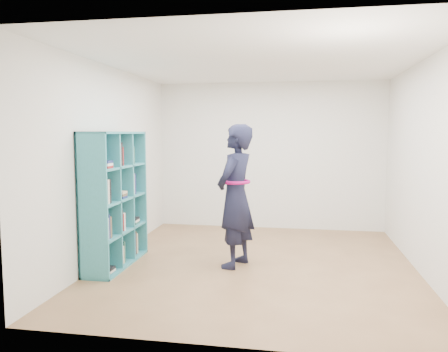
# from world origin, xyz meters

# --- Properties ---
(floor) EXTENTS (4.50, 4.50, 0.00)m
(floor) POSITION_xyz_m (0.00, 0.00, 0.00)
(floor) COLOR brown
(floor) RESTS_ON ground
(ceiling) EXTENTS (4.50, 4.50, 0.00)m
(ceiling) POSITION_xyz_m (0.00, 0.00, 2.60)
(ceiling) COLOR white
(ceiling) RESTS_ON wall_back
(wall_left) EXTENTS (0.02, 4.50, 2.60)m
(wall_left) POSITION_xyz_m (-2.00, 0.00, 1.30)
(wall_left) COLOR white
(wall_left) RESTS_ON floor
(wall_right) EXTENTS (0.02, 4.50, 2.60)m
(wall_right) POSITION_xyz_m (2.00, 0.00, 1.30)
(wall_right) COLOR white
(wall_right) RESTS_ON floor
(wall_back) EXTENTS (4.00, 0.02, 2.60)m
(wall_back) POSITION_xyz_m (0.00, 2.25, 1.30)
(wall_back) COLOR white
(wall_back) RESTS_ON floor
(wall_front) EXTENTS (4.00, 0.02, 2.60)m
(wall_front) POSITION_xyz_m (0.00, -2.25, 1.30)
(wall_front) COLOR white
(wall_front) RESTS_ON floor
(bookshelf) EXTENTS (0.38, 1.30, 1.73)m
(bookshelf) POSITION_xyz_m (-1.83, -0.34, 0.84)
(bookshelf) COLOR teal
(bookshelf) RESTS_ON floor
(person) EXTENTS (0.62, 0.77, 1.82)m
(person) POSITION_xyz_m (-0.27, -0.12, 0.91)
(person) COLOR black
(person) RESTS_ON floor
(smartphone) EXTENTS (0.04, 0.09, 0.13)m
(smartphone) POSITION_xyz_m (-0.37, 0.00, 1.03)
(smartphone) COLOR silver
(smartphone) RESTS_ON person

